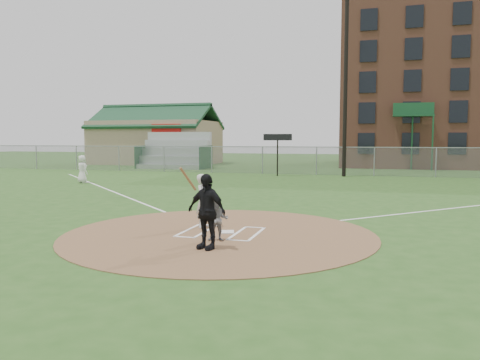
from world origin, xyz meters
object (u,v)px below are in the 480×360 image
(home_plate, at_px, (226,232))
(umpire, at_px, (206,211))
(ondeck_player, at_px, (82,169))
(catcher, at_px, (218,219))
(batter_at_plate, at_px, (203,201))

(home_plate, xyz_separation_m, umpire, (0.13, -1.93, 0.86))
(ondeck_player, bearing_deg, catcher, 160.45)
(home_plate, bearing_deg, ondeck_player, 137.12)
(home_plate, xyz_separation_m, catcher, (0.12, -1.05, 0.53))
(catcher, xyz_separation_m, batter_at_plate, (-0.99, 1.58, 0.24))
(umpire, xyz_separation_m, batter_at_plate, (-1.00, 2.46, -0.10))
(home_plate, height_order, catcher, catcher)
(umpire, relative_size, ondeck_player, 1.08)
(umpire, bearing_deg, home_plate, 110.89)
(catcher, relative_size, ondeck_player, 0.67)
(catcher, height_order, umpire, umpire)
(home_plate, xyz_separation_m, batter_at_plate, (-0.87, 0.53, 0.77))
(home_plate, height_order, ondeck_player, ondeck_player)
(home_plate, distance_m, batter_at_plate, 1.28)
(catcher, relative_size, batter_at_plate, 0.61)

